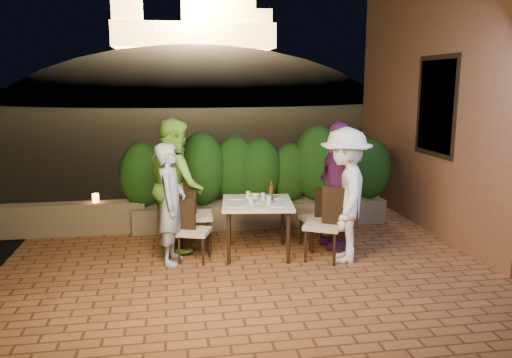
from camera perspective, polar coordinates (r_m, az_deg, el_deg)
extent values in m
plane|color=black|center=(6.27, 2.59, -11.35)|extent=(400.00, 400.00, 0.00)
cube|color=brown|center=(6.75, 1.67, -10.20)|extent=(7.00, 6.00, 0.15)
cube|color=#905939|center=(9.07, 23.08, 11.01)|extent=(1.60, 5.00, 5.00)
cube|color=black|center=(8.25, 20.08, 7.82)|extent=(0.08, 1.00, 1.40)
cube|color=black|center=(8.24, 20.02, 7.82)|extent=(0.06, 1.15, 1.55)
cube|color=#716148|center=(8.38, 0.60, -3.95)|extent=(4.20, 0.55, 0.40)
cube|color=#716148|center=(8.39, -20.06, -4.28)|extent=(2.20, 0.30, 0.50)
ellipsoid|color=black|center=(66.05, -6.85, 5.45)|extent=(52.00, 40.00, 22.00)
cylinder|color=white|center=(6.63, -2.36, -3.05)|extent=(0.24, 0.24, 0.01)
cylinder|color=white|center=(7.06, -2.34, -2.17)|extent=(0.23, 0.23, 0.01)
cylinder|color=white|center=(6.64, 2.54, -3.04)|extent=(0.21, 0.21, 0.01)
cylinder|color=white|center=(7.10, 2.17, -2.10)|extent=(0.20, 0.20, 0.01)
cylinder|color=white|center=(6.85, 0.05, -2.58)|extent=(0.21, 0.21, 0.01)
cylinder|color=white|center=(6.52, 0.48, -3.28)|extent=(0.23, 0.23, 0.01)
cylinder|color=silver|center=(6.69, -0.53, -2.50)|extent=(0.06, 0.06, 0.11)
cylinder|color=silver|center=(7.04, -0.92, -1.82)|extent=(0.06, 0.06, 0.11)
cylinder|color=silver|center=(6.72, 1.47, -2.39)|extent=(0.07, 0.07, 0.12)
cylinder|color=silver|center=(6.97, 0.80, -1.98)|extent=(0.06, 0.06, 0.10)
imported|color=white|center=(7.13, -0.18, -1.91)|extent=(0.22, 0.22, 0.04)
imported|color=#A1B2D0|center=(6.63, -9.71, -2.80)|extent=(0.49, 0.65, 1.60)
imported|color=#85DE45|center=(7.17, -9.11, -0.60)|extent=(0.90, 1.05, 1.88)
imported|color=white|center=(6.70, 10.13, -1.83)|extent=(1.00, 1.31, 1.79)
imported|color=#752774|center=(7.25, 9.35, -0.72)|extent=(0.58, 1.11, 1.82)
cylinder|color=orange|center=(8.26, -17.86, -2.09)|extent=(0.10, 0.10, 0.14)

